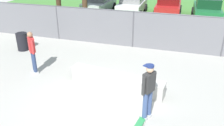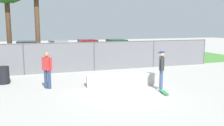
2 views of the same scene
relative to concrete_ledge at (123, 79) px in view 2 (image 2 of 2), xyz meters
The scene contains 12 objects.
ground_plane 1.19m from the concrete_ledge, 107.96° to the right, with size 80.00×80.00×0.00m, color #ADAAA3.
grass_strip 14.72m from the concrete_ledge, 91.37° to the left, with size 29.81×20.00×0.02m, color #478438.
concrete_ledge is the anchor object (origin of this frame).
skateboarder 2.11m from the concrete_ledge, 45.59° to the right, with size 0.40×0.54×1.84m.
skateboard 2.31m from the concrete_ledge, 57.36° to the right, with size 0.33×0.82×0.09m.
chainlink_fence 4.49m from the concrete_ledge, 94.56° to the left, with size 17.88×0.07×1.95m.
car_silver 12.29m from the concrete_ledge, 112.72° to the left, with size 2.06×4.22×1.66m.
car_white 11.75m from the concrete_ledge, 99.79° to the left, with size 2.06×4.22×1.66m.
car_red 11.97m from the concrete_ledge, 85.88° to the left, with size 2.06×4.22×1.66m.
car_green 12.07m from the concrete_ledge, 72.15° to the left, with size 2.06×4.22×1.66m.
bystander 3.73m from the concrete_ledge, behind, with size 0.45×0.46×1.82m.
trash_bin 6.20m from the concrete_ledge, 158.09° to the left, with size 0.56×0.56×0.92m, color black.
Camera 2 is at (-3.90, -10.01, 3.02)m, focal length 38.50 mm.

